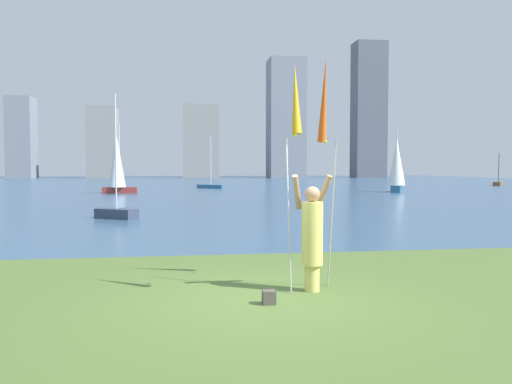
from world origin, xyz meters
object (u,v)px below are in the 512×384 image
object	(u,v)px
bag	(269,297)
sailboat_2	(117,164)
sailboat_0	(117,212)
sailboat_1	(498,183)
kite_flag_right	(324,105)
sailboat_3	(211,185)
person	(312,234)
sailboat_5	(397,166)
kite_flag_left	(295,105)

from	to	relation	value
bag	sailboat_2	bearing A→B (deg)	100.77
bag	sailboat_0	xyz separation A→B (m)	(-4.04, 13.89, 0.17)
sailboat_1	sailboat_2	xyz separation A→B (m)	(-41.27, -12.12, 2.07)
kite_flag_right	sailboat_3	world-z (taller)	sailboat_3
sailboat_3	kite_flag_right	bearing A→B (deg)	-90.20
bag	sailboat_0	bearing A→B (deg)	106.22
person	bag	distance (m)	1.43
sailboat_1	sailboat_2	bearing A→B (deg)	-163.64
bag	sailboat_5	xyz separation A→B (m)	(16.56, 33.38, 2.12)
person	sailboat_2	bearing A→B (deg)	117.57
sailboat_0	sailboat_5	distance (m)	28.43
sailboat_0	sailboat_2	xyz separation A→B (m)	(-2.53, 20.63, 2.05)
bag	sailboat_1	distance (m)	58.12
person	bag	world-z (taller)	person
kite_flag_left	bag	xyz separation A→B (m)	(-0.48, -0.36, -3.01)
kite_flag_left	sailboat_0	size ratio (longest dim) A/B	0.74
kite_flag_left	sailboat_1	world-z (taller)	kite_flag_left
sailboat_1	sailboat_3	distance (m)	33.47
kite_flag_right	bag	xyz separation A→B (m)	(-1.25, -1.40, -3.14)
sailboat_5	bag	bearing A→B (deg)	-116.39
bag	sailboat_3	bearing A→B (deg)	88.16
sailboat_0	sailboat_5	xyz separation A→B (m)	(20.60, 19.49, 1.95)
sailboat_0	kite_flag_right	bearing A→B (deg)	-67.04
bag	sailboat_3	distance (m)	43.36
bag	sailboat_3	xyz separation A→B (m)	(1.39, 43.34, 0.20)
person	kite_flag_right	size ratio (longest dim) A/B	0.49
bag	sailboat_1	bearing A→B (deg)	53.34
bag	sailboat_5	size ratio (longest dim) A/B	0.04
sailboat_2	sailboat_5	size ratio (longest dim) A/B	1.04
sailboat_5	kite_flag_right	bearing A→B (deg)	-115.59
kite_flag_right	sailboat_5	xyz separation A→B (m)	(15.31, 31.98, -1.02)
kite_flag_right	sailboat_0	world-z (taller)	sailboat_0
bag	sailboat_1	world-z (taller)	sailboat_1
sailboat_0	sailboat_1	world-z (taller)	sailboat_0
kite_flag_left	sailboat_1	xyz separation A→B (m)	(34.22, 46.27, -2.86)
kite_flag_right	sailboat_5	world-z (taller)	sailboat_5
bag	sailboat_2	distance (m)	35.20
sailboat_1	sailboat_2	distance (m)	43.06
kite_flag_right	sailboat_1	bearing A→B (deg)	53.51
sailboat_3	sailboat_5	xyz separation A→B (m)	(15.17, -9.96, 1.92)
sailboat_2	sailboat_1	bearing A→B (deg)	16.36
kite_flag_left	sailboat_5	world-z (taller)	sailboat_5
sailboat_0	sailboat_1	size ratio (longest dim) A/B	1.37
kite_flag_left	bag	distance (m)	3.07
kite_flag_right	person	bearing A→B (deg)	-119.77
bag	sailboat_3	size ratio (longest dim) A/B	0.04
person	kite_flag_left	size ratio (longest dim) A/B	0.53
sailboat_0	sailboat_1	xyz separation A→B (m)	(38.74, 32.74, -0.02)
sailboat_0	sailboat_2	bearing A→B (deg)	96.98
sailboat_2	sailboat_3	world-z (taller)	sailboat_2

